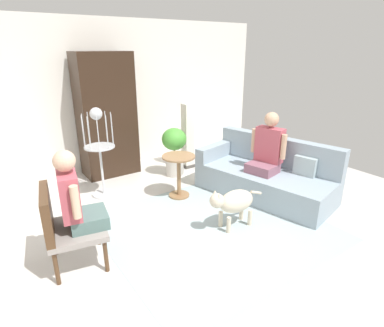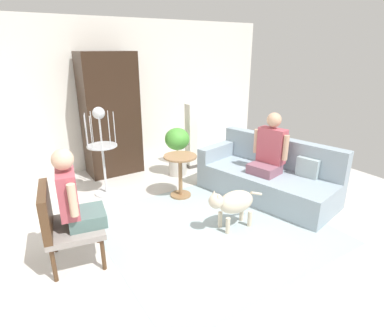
{
  "view_description": "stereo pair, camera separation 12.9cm",
  "coord_description": "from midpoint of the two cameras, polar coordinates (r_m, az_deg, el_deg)",
  "views": [
    {
      "loc": [
        -2.11,
        -2.79,
        2.19
      ],
      "look_at": [
        0.04,
        0.33,
        0.79
      ],
      "focal_mm": 29.72,
      "sensor_mm": 36.0,
      "label": 1
    },
    {
      "loc": [
        -2.01,
        -2.86,
        2.19
      ],
      "look_at": [
        0.04,
        0.33,
        0.79
      ],
      "focal_mm": 29.72,
      "sensor_mm": 36.0,
      "label": 2
    }
  ],
  "objects": [
    {
      "name": "back_wall",
      "position": [
        6.21,
        -13.23,
        11.85
      ],
      "size": [
        6.64,
        0.12,
        2.68
      ],
      "primitive_type": "cube",
      "color": "silver",
      "rests_on": "ground"
    },
    {
      "name": "person_on_couch",
      "position": [
        4.85,
        14.54,
        2.53
      ],
      "size": [
        0.51,
        0.56,
        0.89
      ],
      "color": "#845365"
    },
    {
      "name": "person_on_armchair",
      "position": [
        3.43,
        -19.52,
        -5.51
      ],
      "size": [
        0.49,
        0.54,
        0.84
      ],
      "color": "slate"
    },
    {
      "name": "area_rug",
      "position": [
        4.17,
        4.72,
        -11.45
      ],
      "size": [
        2.64,
        2.5,
        0.01
      ],
      "primitive_type": "cube",
      "color": "#9EB2B7",
      "rests_on": "ground"
    },
    {
      "name": "couch",
      "position": [
        5.06,
        14.01,
        -2.37
      ],
      "size": [
        1.35,
        2.21,
        0.87
      ],
      "color": "#8EA0AD",
      "rests_on": "ground"
    },
    {
      "name": "armchair",
      "position": [
        3.55,
        -21.44,
        -9.54
      ],
      "size": [
        0.67,
        0.72,
        0.89
      ],
      "color": "#4C331E",
      "rests_on": "ground"
    },
    {
      "name": "ground_plane",
      "position": [
        4.13,
        3.0,
        -11.84
      ],
      "size": [
        7.25,
        7.25,
        0.0
      ],
      "primitive_type": "plane",
      "color": "beige"
    },
    {
      "name": "potted_plant",
      "position": [
        5.62,
        -1.99,
        2.91
      ],
      "size": [
        0.43,
        0.43,
        0.87
      ],
      "color": "beige",
      "rests_on": "ground"
    },
    {
      "name": "dog",
      "position": [
        4.05,
        8.34,
        -6.97
      ],
      "size": [
        0.81,
        0.31,
        0.56
      ],
      "color": "beige",
      "rests_on": "ground"
    },
    {
      "name": "bird_cage_stand",
      "position": [
        4.95,
        -15.1,
        2.8
      ],
      "size": [
        0.45,
        0.45,
        1.38
      ],
      "color": "silver",
      "rests_on": "ground"
    },
    {
      "name": "round_end_table",
      "position": [
        4.82,
        -1.34,
        -1.34
      ],
      "size": [
        0.5,
        0.5,
        0.66
      ],
      "color": "olive",
      "rests_on": "ground"
    },
    {
      "name": "armoire_cabinet",
      "position": [
        5.8,
        -13.82,
        8.45
      ],
      "size": [
        0.93,
        0.56,
        2.12
      ],
      "primitive_type": "cube",
      "color": "black",
      "rests_on": "ground"
    },
    {
      "name": "column_lamp",
      "position": [
        5.97,
        0.5,
        4.85
      ],
      "size": [
        0.2,
        0.2,
        1.22
      ],
      "color": "#4C4742",
      "rests_on": "ground"
    }
  ]
}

